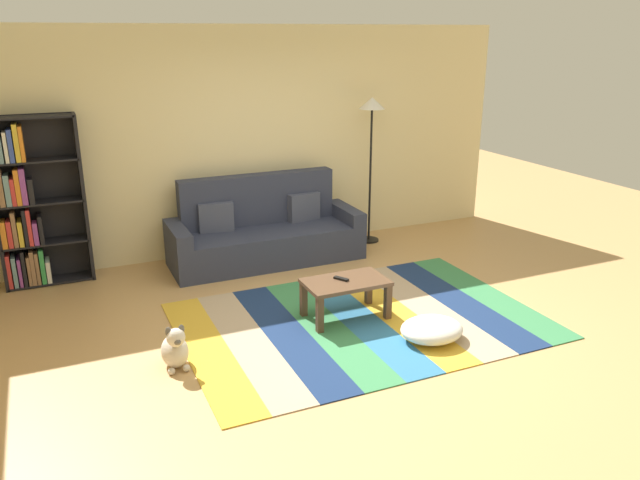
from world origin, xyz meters
TOP-DOWN VIEW (x-y plane):
  - ground_plane at (0.00, 0.00)m, footprint 14.00×14.00m
  - back_wall at (0.00, 2.55)m, footprint 6.80×0.10m
  - rug at (0.22, 0.05)m, footprint 3.34×2.28m
  - couch at (-0.05, 2.02)m, footprint 2.26×0.80m
  - bookshelf at (-2.55, 2.30)m, footprint 0.90×0.28m
  - coffee_table at (0.12, 0.18)m, footprint 0.79×0.46m
  - pouf at (0.62, -0.55)m, footprint 0.57×0.49m
  - dog at (-1.56, -0.09)m, footprint 0.22×0.35m
  - standing_lamp at (1.43, 2.14)m, footprint 0.32×0.32m
  - tv_remote at (0.09, 0.21)m, footprint 0.12×0.15m

SIDE VIEW (x-z plane):
  - ground_plane at x=0.00m, z-range 0.00..0.00m
  - rug at x=0.22m, z-range 0.00..0.01m
  - pouf at x=0.62m, z-range 0.01..0.20m
  - dog at x=-1.56m, z-range -0.04..0.36m
  - coffee_table at x=0.12m, z-range 0.13..0.50m
  - couch at x=-0.05m, z-range -0.16..0.84m
  - tv_remote at x=0.09m, z-range 0.39..0.41m
  - bookshelf at x=-2.55m, z-range -0.04..1.77m
  - back_wall at x=0.00m, z-range 0.00..2.70m
  - standing_lamp at x=1.43m, z-range 0.62..2.47m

